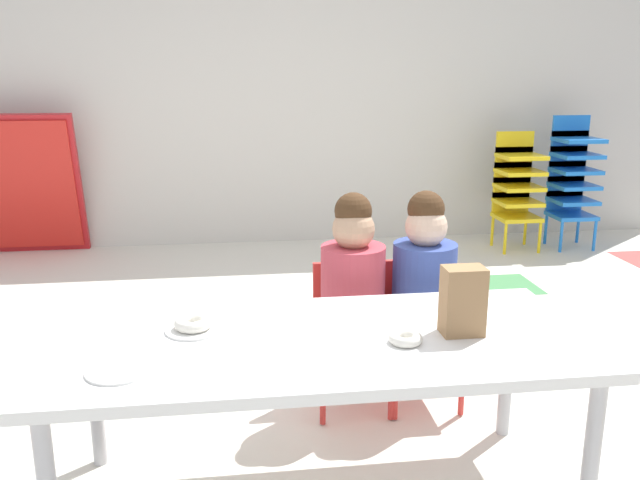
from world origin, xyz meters
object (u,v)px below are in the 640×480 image
Objects in this scene: paper_bag_brown at (463,301)px; kid_chair_yellow_stack at (517,184)px; seated_child_near_camera at (352,283)px; donut_powdered_on_plate at (193,323)px; craft_table at (320,352)px; seated_child_middle_seat at (423,280)px; folded_activity_table at (19,186)px; kid_chair_blue_stack at (573,175)px; paper_plate_near_edge at (193,330)px; donut_powdered_loose at (406,338)px; paper_plate_center_table at (118,371)px.

kid_chair_yellow_stack is at bearing 63.23° from paper_bag_brown.
seated_child_near_camera is 0.78m from donut_powdered_on_plate.
seated_child_middle_seat is at bearing 49.55° from craft_table.
folded_activity_table is at bearing 119.59° from craft_table.
kid_chair_blue_stack is 0.96× the size of folded_activity_table.
kid_chair_blue_stack is 8.60× the size of donut_powdered_on_plate.
seated_child_near_camera is at bearing 70.44° from craft_table.
kid_chair_yellow_stack reaches higher than donut_powdered_on_plate.
craft_table is at bearing -14.96° from paper_plate_near_edge.
seated_child_near_camera is 8.76× the size of donut_powdered_loose.
seated_child_middle_seat reaches higher than kid_chair_yellow_stack.
paper_plate_near_edge is at bearing -65.23° from folded_activity_table.
donut_powdered_on_plate is (-0.85, 0.14, -0.08)m from paper_bag_brown.
kid_chair_blue_stack reaches higher than paper_plate_center_table.
kid_chair_blue_stack is (1.90, 2.36, 0.02)m from seated_child_middle_seat.
paper_bag_brown is at bearing -95.48° from seated_child_middle_seat.
kid_chair_yellow_stack is (1.74, 2.36, -0.04)m from seated_child_near_camera.
kid_chair_yellow_stack is 5.11× the size of paper_plate_center_table.
seated_child_near_camera is 5.10× the size of paper_plate_center_table.
seated_child_middle_seat is 0.72m from donut_powdered_loose.
craft_table is at bearing -123.49° from kid_chair_yellow_stack.
craft_table is at bearing -130.45° from seated_child_middle_seat.
paper_bag_brown is (0.24, -0.63, 0.13)m from seated_child_near_camera.
kid_chair_yellow_stack is 4.02m from paper_plate_center_table.
craft_table is 0.63m from seated_child_near_camera.
folded_activity_table is 3.49m from paper_plate_near_edge.
folded_activity_table reaches higher than kid_chair_yellow_stack.
seated_child_middle_seat is at bearing 28.43° from paper_plate_near_edge.
paper_plate_center_table is at bearing -172.39° from paper_bag_brown.
seated_child_middle_seat is 3.57m from folded_activity_table.
paper_plate_center_table is at bearing -133.85° from kid_chair_blue_stack.
seated_child_middle_seat is 0.84× the size of folded_activity_table.
donut_powdered_loose is (0.25, -0.08, 0.06)m from craft_table.
folded_activity_table reaches higher than donut_powdered_loose.
seated_child_middle_seat is 1.00× the size of kid_chair_yellow_stack.
donut_powdered_on_plate is at bearing -65.23° from folded_activity_table.
donut_powdered_loose is at bearing -57.78° from folded_activity_table.
kid_chair_blue_stack is 4.73× the size of paper_bag_brown.
craft_table is 1.84× the size of kid_chair_yellow_stack.
paper_bag_brown reaches higher than donut_powdered_on_plate.
donut_powdered_on_plate is at bearing -134.60° from kid_chair_blue_stack.
folded_activity_table is 4.03m from paper_bag_brown.
donut_powdered_loose is (-0.25, -0.68, 0.04)m from seated_child_middle_seat.
folded_activity_table is (-2.37, 2.68, -0.02)m from seated_child_middle_seat.
craft_table is 0.78m from seated_child_middle_seat.
paper_bag_brown is at bearing -55.06° from folded_activity_table.
donut_powdered_loose is (2.11, -3.35, 0.06)m from folded_activity_table.
craft_table is 3.76m from folded_activity_table.
donut_powdered_on_plate is at bearing 55.08° from paper_plate_center_table.
folded_activity_table is at bearing 110.26° from paper_plate_center_table.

